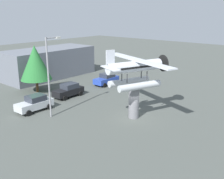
% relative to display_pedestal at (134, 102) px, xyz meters
% --- Properties ---
extents(ground_plane, '(140.00, 140.00, 0.00)m').
position_rel_display_pedestal_xyz_m(ground_plane, '(0.00, 0.00, -1.69)').
color(ground_plane, '#4C514C').
extents(display_pedestal, '(1.10, 1.10, 3.38)m').
position_rel_display_pedestal_xyz_m(display_pedestal, '(0.00, 0.00, 0.00)').
color(display_pedestal, slate).
rests_on(display_pedestal, ground).
extents(floatplane_monument, '(7.19, 10.13, 4.00)m').
position_rel_display_pedestal_xyz_m(floatplane_monument, '(0.12, -0.05, 3.36)').
color(floatplane_monument, silver).
rests_on(floatplane_monument, display_pedestal).
extents(car_mid_silver, '(4.20, 2.02, 1.76)m').
position_rel_display_pedestal_xyz_m(car_mid_silver, '(-5.56, 9.75, -0.81)').
color(car_mid_silver, silver).
rests_on(car_mid_silver, ground).
extents(car_far_black, '(4.20, 2.02, 1.76)m').
position_rel_display_pedestal_xyz_m(car_far_black, '(0.36, 10.81, -0.81)').
color(car_far_black, black).
rests_on(car_far_black, ground).
extents(car_distant_blue, '(4.20, 2.02, 1.76)m').
position_rel_display_pedestal_xyz_m(car_distant_blue, '(8.18, 11.05, -0.81)').
color(car_distant_blue, '#2847B7').
rests_on(car_distant_blue, ground).
extents(streetlight_primary, '(1.84, 0.28, 8.41)m').
position_rel_display_pedestal_xyz_m(streetlight_primary, '(-5.34, 6.89, 3.16)').
color(streetlight_primary, gray).
rests_on(streetlight_primary, ground).
extents(storefront_building, '(15.46, 6.56, 4.80)m').
position_rel_display_pedestal_xyz_m(storefront_building, '(5.73, 22.00, 0.71)').
color(storefront_building, slate).
rests_on(storefront_building, ground).
extents(tree_east, '(4.22, 4.22, 6.49)m').
position_rel_display_pedestal_xyz_m(tree_east, '(-1.05, 15.78, 2.45)').
color(tree_east, brown).
rests_on(tree_east, ground).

